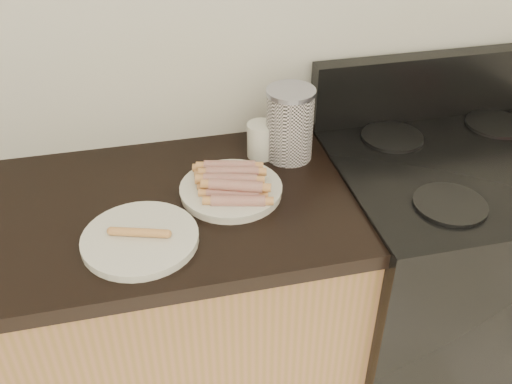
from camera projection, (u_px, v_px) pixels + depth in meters
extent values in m
cube|color=silver|center=(166.00, 4.00, 1.45)|extent=(4.00, 0.04, 2.60)
cube|color=black|center=(443.00, 283.00, 1.83)|extent=(0.76, 0.65, 0.90)
cube|color=black|center=(475.00, 163.00, 1.57)|extent=(0.76, 0.65, 0.01)
cube|color=black|center=(432.00, 85.00, 1.74)|extent=(0.76, 0.06, 0.20)
cylinder|color=black|center=(450.00, 204.00, 1.40)|extent=(0.18, 0.18, 0.01)
cylinder|color=black|center=(392.00, 137.00, 1.67)|extent=(0.18, 0.18, 0.01)
cylinder|color=black|center=(496.00, 124.00, 1.73)|extent=(0.18, 0.18, 0.01)
cylinder|color=white|center=(231.00, 191.00, 1.46)|extent=(0.33, 0.33, 0.02)
cylinder|color=white|center=(140.00, 239.00, 1.30)|extent=(0.27, 0.27, 0.02)
cylinder|color=maroon|center=(237.00, 201.00, 1.38)|extent=(0.13, 0.07, 0.03)
cylinder|color=maroon|center=(234.00, 194.00, 1.41)|extent=(0.13, 0.07, 0.03)
cylinder|color=maroon|center=(232.00, 187.00, 1.43)|extent=(0.13, 0.07, 0.03)
cylinder|color=maroon|center=(230.00, 180.00, 1.45)|extent=(0.13, 0.07, 0.03)
cylinder|color=maroon|center=(227.00, 174.00, 1.48)|extent=(0.13, 0.07, 0.03)
cylinder|color=maroon|center=(225.00, 168.00, 1.50)|extent=(0.13, 0.07, 0.03)
cylinder|color=maroon|center=(234.00, 186.00, 1.39)|extent=(0.13, 0.07, 0.03)
cylinder|color=maroon|center=(232.00, 179.00, 1.42)|extent=(0.13, 0.07, 0.03)
cylinder|color=maroon|center=(229.00, 172.00, 1.44)|extent=(0.13, 0.07, 0.03)
cylinder|color=maroon|center=(227.00, 166.00, 1.46)|extent=(0.13, 0.07, 0.03)
cylinder|color=#B47549|center=(139.00, 232.00, 1.29)|extent=(0.13, 0.06, 0.02)
cylinder|color=silver|center=(290.00, 126.00, 1.55)|extent=(0.13, 0.13, 0.19)
cylinder|color=silver|center=(291.00, 92.00, 1.49)|extent=(0.13, 0.13, 0.01)
cylinder|color=silver|center=(261.00, 140.00, 1.59)|extent=(0.08, 0.08, 0.10)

